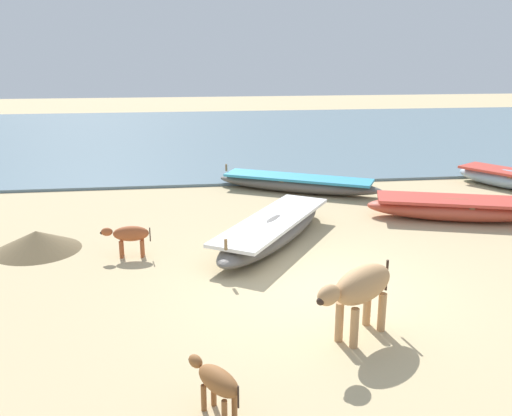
{
  "coord_description": "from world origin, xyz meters",
  "views": [
    {
      "loc": [
        -2.15,
        -8.26,
        3.85
      ],
      "look_at": [
        -0.65,
        2.97,
        0.6
      ],
      "focal_mm": 38.62,
      "sensor_mm": 36.0,
      "label": 1
    }
  ],
  "objects_px": {
    "fishing_boat_1": "(508,178)",
    "calf_near_rust": "(129,235)",
    "fishing_boat_3": "(297,183)",
    "cow_adult_tan": "(360,288)",
    "calf_far_brown": "(217,381)",
    "fishing_boat_0": "(454,208)",
    "fishing_boat_2": "(273,229)"
  },
  "relations": [
    {
      "from": "fishing_boat_0",
      "to": "fishing_boat_1",
      "type": "relative_size",
      "value": 1.34
    },
    {
      "from": "fishing_boat_0",
      "to": "calf_near_rust",
      "type": "bearing_deg",
      "value": -151.27
    },
    {
      "from": "calf_near_rust",
      "to": "cow_adult_tan",
      "type": "bearing_deg",
      "value": 135.26
    },
    {
      "from": "fishing_boat_2",
      "to": "calf_near_rust",
      "type": "height_order",
      "value": "fishing_boat_2"
    },
    {
      "from": "cow_adult_tan",
      "to": "fishing_boat_3",
      "type": "bearing_deg",
      "value": -133.09
    },
    {
      "from": "fishing_boat_1",
      "to": "calf_near_rust",
      "type": "height_order",
      "value": "fishing_boat_1"
    },
    {
      "from": "calf_far_brown",
      "to": "calf_near_rust",
      "type": "bearing_deg",
      "value": -19.06
    },
    {
      "from": "fishing_boat_1",
      "to": "calf_near_rust",
      "type": "xyz_separation_m",
      "value": [
        -10.42,
        -4.23,
        0.16
      ]
    },
    {
      "from": "fishing_boat_2",
      "to": "calf_near_rust",
      "type": "xyz_separation_m",
      "value": [
        -2.88,
        -0.47,
        0.16
      ]
    },
    {
      "from": "fishing_boat_3",
      "to": "calf_near_rust",
      "type": "height_order",
      "value": "fishing_boat_3"
    },
    {
      "from": "calf_far_brown",
      "to": "fishing_boat_1",
      "type": "bearing_deg",
      "value": -78.49
    },
    {
      "from": "fishing_boat_2",
      "to": "calf_far_brown",
      "type": "bearing_deg",
      "value": 17.54
    },
    {
      "from": "cow_adult_tan",
      "to": "calf_far_brown",
      "type": "bearing_deg",
      "value": -2.28
    },
    {
      "from": "fishing_boat_1",
      "to": "fishing_boat_0",
      "type": "bearing_deg",
      "value": -80.43
    },
    {
      "from": "cow_adult_tan",
      "to": "calf_near_rust",
      "type": "xyz_separation_m",
      "value": [
        -3.41,
        3.6,
        -0.3
      ]
    },
    {
      "from": "fishing_boat_3",
      "to": "calf_near_rust",
      "type": "bearing_deg",
      "value": 74.67
    },
    {
      "from": "fishing_boat_2",
      "to": "fishing_boat_3",
      "type": "distance_m",
      "value": 4.3
    },
    {
      "from": "fishing_boat_0",
      "to": "calf_far_brown",
      "type": "relative_size",
      "value": 5.22
    },
    {
      "from": "calf_near_rust",
      "to": "calf_far_brown",
      "type": "bearing_deg",
      "value": 106.89
    },
    {
      "from": "calf_far_brown",
      "to": "fishing_boat_0",
      "type": "bearing_deg",
      "value": -76.92
    },
    {
      "from": "fishing_boat_3",
      "to": "cow_adult_tan",
      "type": "relative_size",
      "value": 3.26
    },
    {
      "from": "calf_near_rust",
      "to": "fishing_boat_1",
      "type": "bearing_deg",
      "value": -156.08
    },
    {
      "from": "fishing_boat_1",
      "to": "calf_far_brown",
      "type": "distance_m",
      "value": 12.96
    },
    {
      "from": "fishing_boat_3",
      "to": "cow_adult_tan",
      "type": "bearing_deg",
      "value": 111.86
    },
    {
      "from": "fishing_boat_2",
      "to": "fishing_boat_3",
      "type": "height_order",
      "value": "fishing_boat_2"
    },
    {
      "from": "cow_adult_tan",
      "to": "calf_far_brown",
      "type": "relative_size",
      "value": 1.77
    },
    {
      "from": "fishing_boat_1",
      "to": "cow_adult_tan",
      "type": "bearing_deg",
      "value": -74.54
    },
    {
      "from": "fishing_boat_0",
      "to": "fishing_boat_3",
      "type": "height_order",
      "value": "fishing_boat_0"
    },
    {
      "from": "fishing_boat_0",
      "to": "fishing_boat_3",
      "type": "relative_size",
      "value": 0.91
    },
    {
      "from": "fishing_boat_0",
      "to": "cow_adult_tan",
      "type": "relative_size",
      "value": 2.95
    },
    {
      "from": "fishing_boat_3",
      "to": "calf_far_brown",
      "type": "xyz_separation_m",
      "value": [
        -2.89,
        -9.58,
        0.16
      ]
    },
    {
      "from": "fishing_boat_2",
      "to": "cow_adult_tan",
      "type": "xyz_separation_m",
      "value": [
        0.53,
        -4.07,
        0.46
      ]
    }
  ]
}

